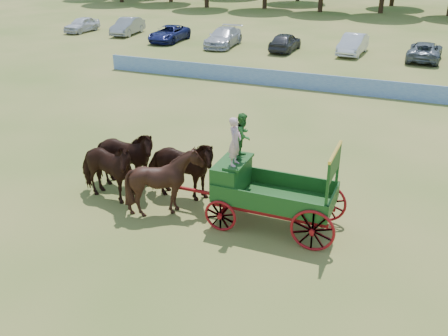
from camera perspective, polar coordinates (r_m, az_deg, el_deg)
ground at (r=16.71m, az=-6.67°, el=-6.73°), size 160.00×160.00×0.00m
horse_lead_left at (r=18.23m, az=-13.39°, el=-0.26°), size 2.94×1.62×2.36m
horse_lead_right at (r=19.04m, az=-11.52°, el=1.03°), size 2.94×1.63×2.36m
horse_wheel_left at (r=17.03m, az=-6.75°, el=-1.56°), size 2.42×2.22×2.37m
horse_wheel_right at (r=17.90m, az=-5.07°, el=-0.13°), size 2.89×1.50×2.36m
farm_dray at (r=16.21m, az=3.40°, el=-1.14°), size 6.00×2.00×3.72m
sponsor_banner at (r=32.47m, az=7.17°, el=10.02°), size 26.00×0.08×1.05m
parked_cars at (r=43.34m, az=15.06°, el=13.42°), size 53.82×7.60×1.65m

